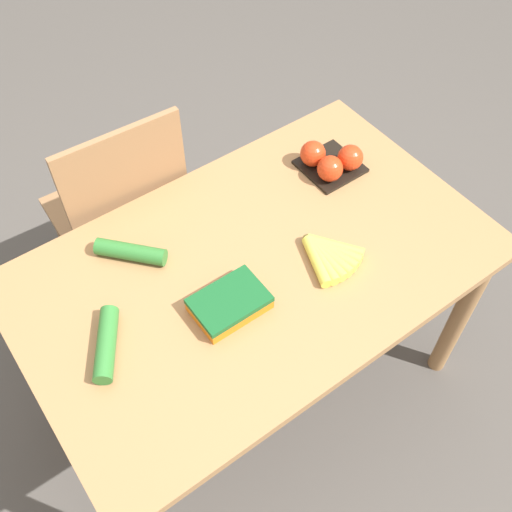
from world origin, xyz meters
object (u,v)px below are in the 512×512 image
at_px(tomato_pack, 331,161).
at_px(cucumber_far, 106,343).
at_px(banana_bunch, 327,255).
at_px(chair, 124,217).
at_px(cucumber_near, 131,252).
at_px(carrot_bag, 229,303).

xyz_separation_m(tomato_pack, cucumber_far, (-0.85, -0.15, -0.02)).
xyz_separation_m(banana_bunch, tomato_pack, (0.23, 0.26, 0.03)).
relative_size(chair, cucumber_near, 5.37).
bearing_deg(cucumber_near, cucumber_far, -131.15).
distance_m(banana_bunch, tomato_pack, 0.34).
distance_m(tomato_pack, cucumber_far, 0.86).
bearing_deg(chair, tomato_pack, 145.71).
height_order(chair, tomato_pack, chair).
height_order(banana_bunch, cucumber_near, cucumber_near).
bearing_deg(tomato_pack, banana_bunch, -131.77).
height_order(chair, carrot_bag, chair).
xyz_separation_m(chair, cucumber_far, (-0.30, -0.56, 0.25)).
bearing_deg(chair, cucumber_far, 63.88).
distance_m(carrot_bag, cucumber_far, 0.32).
bearing_deg(carrot_bag, banana_bunch, -4.11).
xyz_separation_m(carrot_bag, cucumber_far, (-0.31, 0.08, -0.00)).
height_order(banana_bunch, cucumber_far, cucumber_far).
height_order(cucumber_near, cucumber_far, same).
relative_size(banana_bunch, cucumber_far, 0.92).
bearing_deg(chair, carrot_bag, 93.09).
relative_size(banana_bunch, tomato_pack, 1.02).
xyz_separation_m(banana_bunch, carrot_bag, (-0.31, 0.02, 0.01)).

